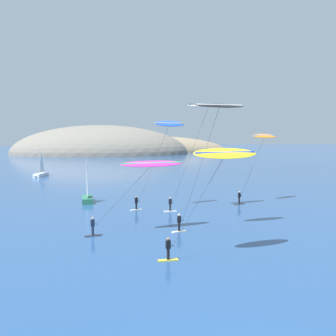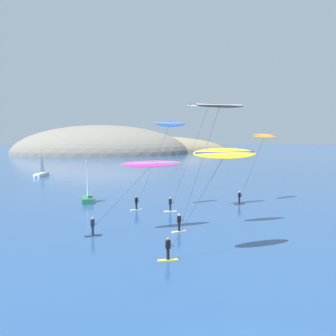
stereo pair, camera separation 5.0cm
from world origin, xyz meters
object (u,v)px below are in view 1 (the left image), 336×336
kitesurfer_blue (166,132)px  kitesurfer_magenta (148,169)px  kitesurfer_orange (262,142)px  sailboat_far (40,174)px  kitesurfer_black (216,117)px  kitesurfer_yellow (222,160)px  kitesurfer_white (205,115)px  sailboat_near (87,197)px

kitesurfer_blue → kitesurfer_magenta: kitesurfer_blue is taller
kitesurfer_orange → kitesurfer_blue: bearing=-171.6°
sailboat_far → kitesurfer_black: kitesurfer_black is taller
kitesurfer_orange → kitesurfer_yellow: 26.25m
kitesurfer_black → kitesurfer_yellow: kitesurfer_black is taller
sailboat_far → kitesurfer_black: bearing=-67.1°
kitesurfer_yellow → kitesurfer_white: bearing=78.6°
sailboat_far → kitesurfer_orange: (33.35, -38.59, 7.34)m
sailboat_far → kitesurfer_white: size_ratio=0.46×
kitesurfer_blue → kitesurfer_yellow: kitesurfer_blue is taller
kitesurfer_blue → kitesurfer_yellow: (0.61, -20.92, -2.07)m
kitesurfer_orange → kitesurfer_yellow: (-12.79, -22.91, -0.76)m
kitesurfer_black → kitesurfer_magenta: bearing=176.9°
kitesurfer_white → sailboat_far: bearing=119.8°
kitesurfer_yellow → kitesurfer_magenta: 9.72m
sailboat_near → kitesurfer_yellow: size_ratio=0.72×
sailboat_near → kitesurfer_magenta: bearing=-72.3°
kitesurfer_white → kitesurfer_yellow: bearing=-101.4°
kitesurfer_blue → kitesurfer_magenta: (-3.90, -12.41, -3.37)m
kitesurfer_blue → kitesurfer_black: (2.55, -12.76, 1.47)m
sailboat_far → kitesurfer_orange: kitesurfer_orange is taller
kitesurfer_orange → kitesurfer_yellow: bearing=-119.2°
sailboat_near → kitesurfer_black: bearing=-56.6°
sailboat_near → sailboat_far: size_ratio=1.00×
kitesurfer_white → kitesurfer_magenta: bearing=-128.6°
sailboat_near → kitesurfer_black: kitesurfer_black is taller
sailboat_far → kitesurfer_magenta: bearing=-73.1°
sailboat_near → kitesurfer_yellow: bearing=-68.9°
kitesurfer_blue → kitesurfer_white: kitesurfer_white is taller
kitesurfer_orange → kitesurfer_yellow: kitesurfer_orange is taller
kitesurfer_magenta → kitesurfer_blue: bearing=72.6°
sailboat_near → kitesurfer_black: 24.56m
sailboat_far → kitesurfer_yellow: (20.57, -61.50, 6.58)m
kitesurfer_orange → kitesurfer_black: bearing=-126.3°
sailboat_near → kitesurfer_white: 19.51m
kitesurfer_blue → kitesurfer_yellow: 21.03m
sailboat_near → kitesurfer_blue: (9.76, -5.93, 8.65)m
kitesurfer_magenta → kitesurfer_white: (8.33, 10.42, 5.52)m
kitesurfer_black → kitesurfer_magenta: size_ratio=1.27×
kitesurfer_magenta → kitesurfer_black: bearing=-3.1°
kitesurfer_yellow → kitesurfer_blue: bearing=91.7°
sailboat_far → kitesurfer_blue: (19.96, -40.58, 8.65)m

